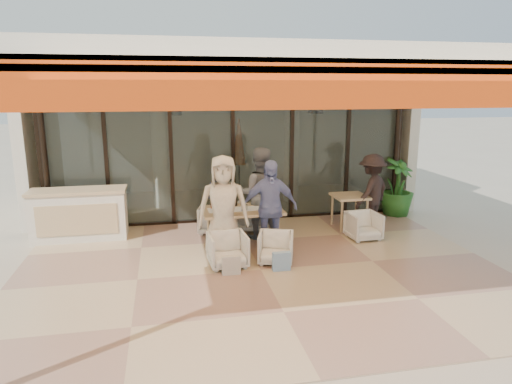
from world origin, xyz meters
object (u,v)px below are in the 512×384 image
Objects in this scene: diner_periwinkle at (269,207)px; side_table at (350,200)px; chair_far_left at (215,218)px; diner_cream at (223,207)px; side_chair at (364,225)px; host_counter at (79,214)px; chair_far_right at (254,214)px; diner_grey at (259,194)px; potted_palm at (397,187)px; chair_near_right at (276,246)px; dining_table at (242,212)px; chair_near_left at (228,248)px; standing_woman at (372,192)px; diner_navy at (218,204)px.

diner_periwinkle reaches higher than side_table.
chair_far_left is 0.36× the size of diner_cream.
side_table is at bearing 86.08° from side_chair.
host_counter is 3.10m from diner_cream.
diner_cream is (2.70, -1.48, 0.39)m from host_counter.
diner_cream is at bearing 79.09° from chair_far_right.
diner_grey is at bearing 161.70° from side_chair.
diner_periwinkle is 1.25× the size of potted_palm.
diner_cream is 3.10m from side_table.
host_counter is 3.07× the size of chair_near_right.
diner_grey is (0.00, -0.50, 0.56)m from chair_far_right.
chair_near_left is at bearing -113.43° from dining_table.
host_counter is at bearing 13.19° from chair_far_left.
side_table reaches higher than chair_near_right.
chair_near_right is 0.35× the size of diner_periwinkle.
standing_woman reaches higher than chair_far_right.
chair_far_right is 2.07m from side_table.
diner_cream reaches higher than chair_far_right.
chair_far_left is at bearing 174.61° from side_table.
chair_far_right is 2.56m from standing_woman.
diner_grey is at bearing 107.49° from chair_near_right.
side_chair is at bearing 173.38° from chair_far_right.
dining_table reaches higher than chair_far_left.
diner_grey is at bearing 92.74° from diner_periwinkle.
diner_periwinkle reaches higher than chair_far_left.
chair_near_left is 0.84m from chair_near_right.
side_table is at bearing 31.81° from diner_periwinkle.
diner_grey reaches higher than chair_near_left.
dining_table is 0.81× the size of diner_grey.
chair_near_right is (0.43, -0.96, -0.39)m from dining_table.
diner_grey is at bearing -9.33° from host_counter.
standing_woman is (3.34, 1.57, 0.49)m from chair_near_left.
chair_near_right is (0.84, -1.90, -0.03)m from chair_far_left.
diner_cream is at bearing -156.74° from potted_palm.
chair_near_right is 2.63m from side_table.
side_table is 0.53× the size of potted_palm.
dining_table reaches higher than chair_far_right.
diner_navy is 2.95m from side_chair.
standing_woman is at bearing -170.74° from chair_far_left.
dining_table is 0.66m from diner_grey.
diner_cream reaches higher than diner_navy.
standing_woman reaches higher than dining_table.
diner_navy is at bearing -175.43° from side_table.
chair_far_right is 0.39× the size of diner_cream.
potted_palm is (3.55, 2.39, 0.40)m from chair_near_right.
diner_grey reaches higher than chair_near_right.
chair_far_right is 0.52× the size of potted_palm.
chair_far_right is 1.18× the size of side_chair.
host_counter reaches higher than chair_far_left.
chair_far_right is 0.42× the size of diner_periwinkle.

